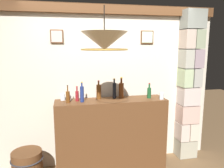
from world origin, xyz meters
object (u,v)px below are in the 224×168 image
liquor_bottle_port (99,91)px  wooden_barrel (28,168)px  liquor_bottle_whiskey (77,95)px  glass_tumbler_highball (69,98)px  liquor_bottle_brandy (68,97)px  liquor_bottle_tequila (121,90)px  liquor_bottle_scotch (149,92)px  pendant_lamp (104,41)px  liquor_bottle_bourbon (82,94)px  liquor_bottle_rye (114,90)px  glass_tumbler_shot (63,97)px  glass_tumbler_rocks (162,96)px

liquor_bottle_port → wooden_barrel: (-1.04, -0.28, -0.98)m
wooden_barrel → liquor_bottle_port: bearing=15.1°
liquor_bottle_whiskey → glass_tumbler_highball: size_ratio=2.75×
liquor_bottle_brandy → liquor_bottle_tequila: liquor_bottle_tequila is taller
liquor_bottle_brandy → liquor_bottle_scotch: size_ratio=1.07×
glass_tumbler_highball → pendant_lamp: (0.38, -0.89, 0.80)m
liquor_bottle_tequila → liquor_bottle_whiskey: bearing=-175.7°
liquor_bottle_bourbon → liquor_bottle_port: (0.26, 0.14, -0.01)m
liquor_bottle_tequila → liquor_bottle_scotch: liquor_bottle_tequila is taller
glass_tumbler_highball → liquor_bottle_port: bearing=2.8°
liquor_bottle_bourbon → glass_tumbler_highball: (-0.19, 0.12, -0.08)m
pendant_lamp → glass_tumbler_highball: bearing=113.4°
liquor_bottle_bourbon → wooden_barrel: 1.26m
liquor_bottle_whiskey → liquor_bottle_tequila: (0.68, 0.05, 0.04)m
liquor_bottle_whiskey → liquor_bottle_rye: (0.57, 0.05, 0.04)m
liquor_bottle_brandy → glass_tumbler_shot: bearing=115.7°
liquor_bottle_port → wooden_barrel: bearing=-164.9°
glass_tumbler_rocks → liquor_bottle_rye: bearing=163.3°
liquor_bottle_brandy → liquor_bottle_scotch: (1.23, 0.02, 0.00)m
liquor_bottle_bourbon → liquor_bottle_scotch: size_ratio=1.24×
glass_tumbler_rocks → pendant_lamp: pendant_lamp is taller
liquor_bottle_brandy → liquor_bottle_port: bearing=16.4°
liquor_bottle_rye → liquor_bottle_scotch: bearing=-10.2°
liquor_bottle_brandy → liquor_bottle_scotch: 1.23m
liquor_bottle_rye → wooden_barrel: bearing=-168.5°
pendant_lamp → liquor_bottle_port: bearing=86.0°
liquor_bottle_tequila → glass_tumbler_rocks: (0.58, -0.21, -0.08)m
pendant_lamp → wooden_barrel: (-0.98, 0.63, -1.71)m
liquor_bottle_bourbon → liquor_bottle_rye: (0.50, 0.12, 0.01)m
liquor_bottle_scotch → glass_tumbler_shot: size_ratio=2.43×
liquor_bottle_brandy → liquor_bottle_rye: (0.70, 0.12, 0.04)m
liquor_bottle_port → wooden_barrel: size_ratio=0.58×
glass_tumbler_shot → liquor_bottle_port: bearing=-1.9°
liquor_bottle_brandy → glass_tumbler_shot: liquor_bottle_brandy is taller
glass_tumbler_shot → liquor_bottle_bourbon: bearing=-30.5°
glass_tumbler_rocks → glass_tumbler_highball: glass_tumbler_rocks is taller
liquor_bottle_scotch → pendant_lamp: bearing=-136.3°
liquor_bottle_bourbon → glass_tumbler_rocks: (1.19, -0.08, -0.07)m
liquor_bottle_bourbon → liquor_bottle_port: bearing=28.7°
glass_tumbler_rocks → pendant_lamp: size_ratio=0.20×
liquor_bottle_rye → glass_tumbler_rocks: liquor_bottle_rye is taller
liquor_bottle_bourbon → glass_tumbler_rocks: bearing=-4.0°
liquor_bottle_scotch → glass_tumbler_rocks: (0.16, -0.11, -0.04)m
liquor_bottle_scotch → glass_tumbler_shot: bearing=174.2°
liquor_bottle_whiskey → wooden_barrel: bearing=-163.6°
liquor_bottle_whiskey → liquor_bottle_scotch: (1.10, -0.04, 0.01)m
liquor_bottle_bourbon → liquor_bottle_whiskey: liquor_bottle_bourbon is taller
liquor_bottle_tequila → glass_tumbler_shot: 0.89m
liquor_bottle_bourbon → pendant_lamp: bearing=-75.6°
liquor_bottle_bourbon → glass_tumbler_rocks: liquor_bottle_bourbon is taller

